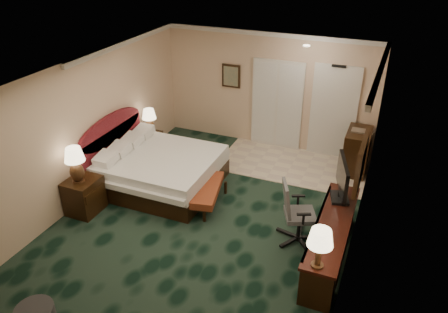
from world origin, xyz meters
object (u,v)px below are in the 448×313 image
at_px(bed, 162,171).
at_px(bed_bench, 208,196).
at_px(nightstand_near, 84,196).
at_px(lamp_near, 76,165).
at_px(desk, 331,241).
at_px(nightstand_far, 150,145).
at_px(lamp_far, 149,122).
at_px(tv, 342,181).
at_px(desk_chair, 300,212).
at_px(minibar, 357,151).

height_order(bed, bed_bench, bed).
bearing_deg(nightstand_near, lamp_near, -104.95).
distance_m(bed, nightstand_near, 1.61).
relative_size(nightstand_near, desk, 0.28).
height_order(bed_bench, desk, desk).
relative_size(bed, bed_bench, 1.77).
xyz_separation_m(nightstand_near, nightstand_far, (-0.04, 2.38, -0.05)).
relative_size(nightstand_near, nightstand_far, 1.19).
bearing_deg(nightstand_far, desk, -23.56).
height_order(lamp_far, bed_bench, lamp_far).
relative_size(nightstand_near, tv, 0.74).
xyz_separation_m(nightstand_near, desk_chair, (3.87, 0.69, 0.22)).
xyz_separation_m(bed_bench, tv, (2.39, 0.08, 0.84)).
distance_m(nightstand_near, nightstand_far, 2.38).
height_order(lamp_far, desk, lamp_far).
height_order(desk_chair, minibar, desk_chair).
height_order(nightstand_far, desk, desk).
relative_size(tv, minibar, 0.98).
bearing_deg(tv, desk_chair, -155.94).
distance_m(nightstand_far, lamp_far, 0.58).
bearing_deg(minibar, bed, -148.74).
xyz_separation_m(tv, desk_chair, (-0.54, -0.45, -0.48)).
distance_m(nightstand_far, desk_chair, 4.27).
height_order(bed, tv, tv).
bearing_deg(desk, desk_chair, 155.29).
bearing_deg(nightstand_far, minibar, 14.00).
relative_size(desk, tv, 2.61).
bearing_deg(desk, nightstand_near, -174.52).
distance_m(nightstand_far, bed_bench, 2.45).
height_order(lamp_near, tv, tv).
xyz_separation_m(nightstand_near, tv, (4.41, 1.14, 0.71)).
height_order(lamp_far, desk_chair, lamp_far).
distance_m(lamp_near, lamp_far, 2.46).
height_order(nightstand_near, tv, tv).
xyz_separation_m(desk, tv, (-0.03, 0.71, 0.70)).
xyz_separation_m(nightstand_far, lamp_near, (0.03, -2.43, 0.73)).
distance_m(lamp_near, desk_chair, 3.98).
bearing_deg(desk_chair, minibar, 55.58).
distance_m(bed, desk_chair, 3.07).
bearing_deg(tv, nightstand_near, 178.87).
bearing_deg(desk, bed_bench, 165.41).
distance_m(bed, lamp_far, 1.47).
relative_size(lamp_far, desk_chair, 0.53).
bearing_deg(bed, desk, -14.49).
bearing_deg(lamp_far, minibar, 13.89).
distance_m(bed_bench, minibar, 3.43).
bearing_deg(nightstand_far, nightstand_near, -88.97).
bearing_deg(lamp_near, bed_bench, 28.56).
bearing_deg(nightstand_near, nightstand_far, 91.03).
relative_size(bed, lamp_near, 3.17).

